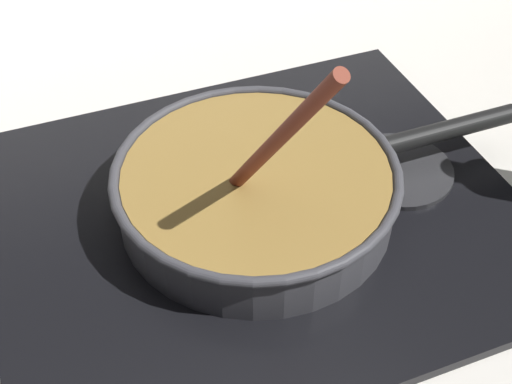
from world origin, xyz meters
The scene contains 5 objects.
ground centered at (0.00, 0.00, -0.02)m, with size 2.40×1.60×0.04m, color beige.
hob_plate centered at (0.14, 0.09, 0.01)m, with size 0.56×0.48×0.01m, color black.
burner_ring centered at (0.14, 0.09, 0.02)m, with size 0.19×0.19×0.01m, color #592D0C.
spare_burner centered at (0.31, 0.09, 0.01)m, with size 0.13×0.13×0.01m, color #262628.
cooking_pan centered at (0.14, 0.09, 0.05)m, with size 0.47×0.30×0.25m.
Camera 1 is at (-0.06, -0.40, 0.54)m, focal length 48.78 mm.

